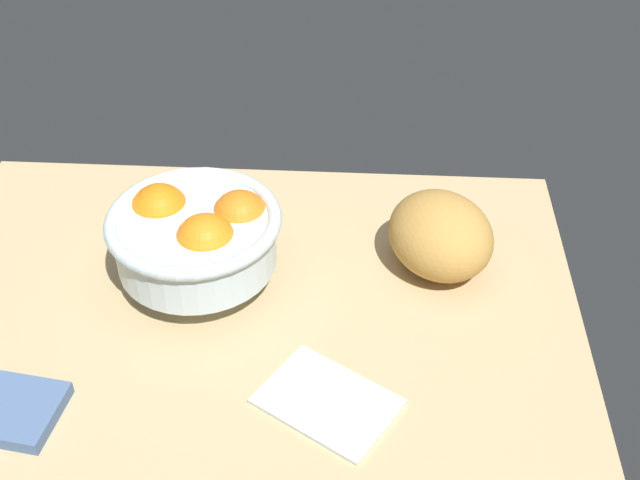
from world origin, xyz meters
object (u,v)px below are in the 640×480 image
bread_loaf (440,235)px  napkin_spare (1,408)px  napkin_folded (327,400)px  fruit_bowl (197,235)px

bread_loaf → napkin_spare: bread_loaf is taller
napkin_spare → bread_loaf: bearing=29.5°
napkin_folded → fruit_bowl: bearing=131.3°
bread_loaf → fruit_bowl: bearing=-171.9°
fruit_bowl → napkin_spare: fruit_bowl is taller
fruit_bowl → napkin_spare: size_ratio=1.70×
bread_loaf → napkin_folded: size_ratio=1.04×
fruit_bowl → napkin_folded: (15.93, -18.12, -6.12)cm
bread_loaf → napkin_folded: 25.61cm
fruit_bowl → bread_loaf: size_ratio=1.45×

